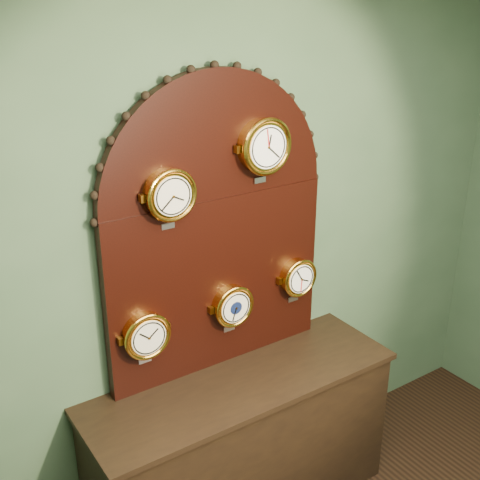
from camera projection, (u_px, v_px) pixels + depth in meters
wall_back at (212, 257)px, 3.06m from camera, size 4.00×0.00×4.00m
shop_counter at (242, 448)px, 3.23m from camera, size 1.60×0.50×0.80m
display_board at (217, 218)px, 2.93m from camera, size 1.26×0.06×1.53m
roman_clock at (170, 195)px, 2.67m from camera, size 0.24×0.08×0.29m
arabic_clock at (265, 146)px, 2.87m from camera, size 0.28×0.08×0.33m
hygrometer at (146, 335)px, 2.84m from camera, size 0.24×0.08×0.29m
barometer at (232, 305)px, 3.08m from camera, size 0.22×0.08×0.28m
tide_clock at (298, 277)px, 3.28m from camera, size 0.22×0.08×0.27m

